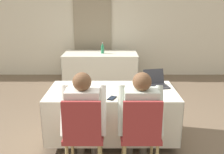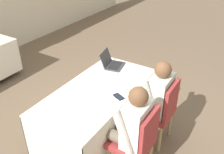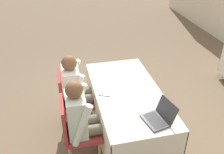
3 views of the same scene
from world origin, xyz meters
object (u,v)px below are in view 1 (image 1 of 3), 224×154
Objects in this scene: water_bottle at (102,48)px; person_white_shirt at (140,114)px; laptop at (156,83)px; cell_phone at (112,98)px; chair_near_left at (83,132)px; chair_near_right at (141,132)px; person_checkered_shirt at (84,114)px.

person_white_shirt reaches higher than water_bottle.
laptop is 0.30× the size of person_white_shirt.
cell_phone is at bearing -45.57° from person_white_shirt.
laptop is 1.33m from chair_near_left.
chair_near_left and chair_near_right have the same top height.
person_checkered_shirt and person_white_shirt have the same top height.
person_checkered_shirt reaches higher than cell_phone.
cell_phone is 0.58m from chair_near_left.
chair_near_right is 0.78× the size of person_white_shirt.
cell_phone is 0.14× the size of person_checkered_shirt.
laptop is 0.99m from chair_near_right.
chair_near_right is (0.63, 0.00, 0.00)m from chair_near_left.
water_bottle is 0.28× the size of chair_near_left.
chair_near_left is 0.78× the size of person_white_shirt.
chair_near_left is 0.63m from chair_near_right.
laptop reaches higher than chair_near_right.
chair_near_right is (0.32, -0.43, -0.23)m from cell_phone.
water_bottle is at bearing -80.59° from person_white_shirt.
chair_near_left is (-0.94, -0.90, -0.26)m from laptop.
chair_near_right is at bearing -30.48° from cell_phone.
person_checkered_shirt reaches higher than chair_near_right.
person_white_shirt is at bearing -123.35° from laptop.
laptop is 0.30× the size of person_checkered_shirt.
chair_near_right reaches higher than cell_phone.
cell_phone is (-0.63, -0.48, -0.04)m from laptop.
laptop is at bearing -139.56° from person_checkered_shirt.
laptop is 0.39× the size of chair_near_right.
person_checkered_shirt is at bearing -9.43° from chair_near_right.
cell_phone is at bearing -154.84° from laptop.
chair_near_right is at bearing 90.00° from person_white_shirt.
person_checkered_shirt is (-0.09, -3.24, -0.18)m from water_bottle.
chair_near_left is at bearing -91.55° from water_bottle.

